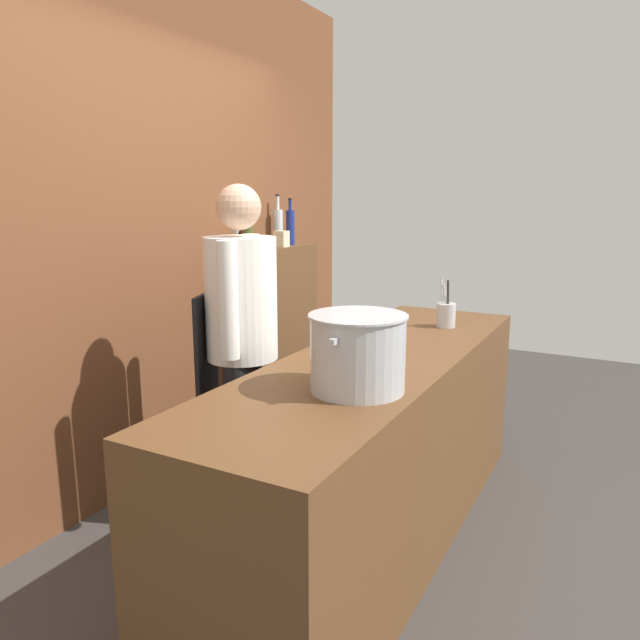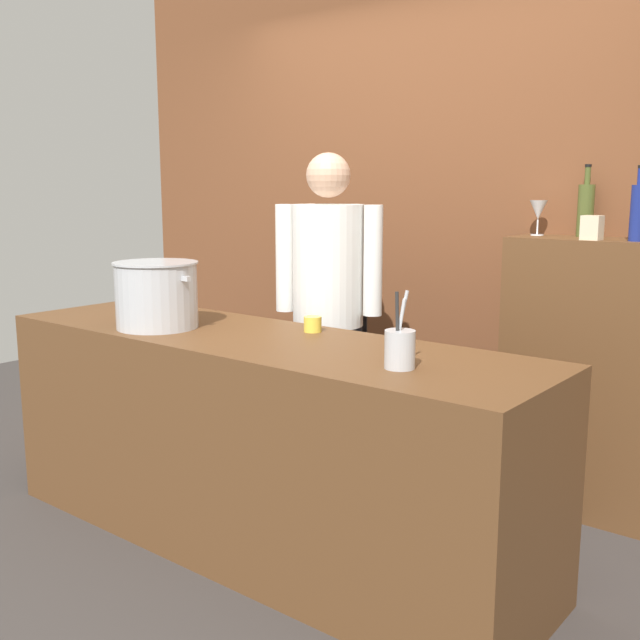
% 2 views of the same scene
% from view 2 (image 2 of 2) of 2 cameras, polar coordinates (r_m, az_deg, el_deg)
% --- Properties ---
extents(ground_plane, '(8.00, 8.00, 0.00)m').
position_cam_2_polar(ground_plane, '(3.35, -4.59, -16.51)').
color(ground_plane, '#383330').
extents(brick_back_panel, '(4.40, 0.10, 3.00)m').
position_cam_2_polar(brick_back_panel, '(4.13, 8.71, 9.99)').
color(brick_back_panel, brown).
rests_on(brick_back_panel, ground_plane).
extents(prep_counter, '(2.48, 0.70, 0.90)m').
position_cam_2_polar(prep_counter, '(3.18, -4.70, -9.24)').
color(prep_counter, brown).
rests_on(prep_counter, ground_plane).
extents(bar_cabinet, '(0.76, 0.32, 1.28)m').
position_cam_2_polar(bar_cabinet, '(3.65, 19.85, -4.20)').
color(bar_cabinet, brown).
rests_on(bar_cabinet, ground_plane).
extents(chef, '(0.50, 0.40, 1.66)m').
position_cam_2_polar(chef, '(3.61, 0.64, 1.58)').
color(chef, black).
rests_on(chef, ground_plane).
extents(stockpot_large, '(0.42, 0.36, 0.29)m').
position_cam_2_polar(stockpot_large, '(3.29, -12.36, 1.89)').
color(stockpot_large, '#B7BABF').
rests_on(stockpot_large, prep_counter).
extents(utensil_crock, '(0.10, 0.10, 0.26)m').
position_cam_2_polar(utensil_crock, '(2.52, 6.10, -2.13)').
color(utensil_crock, '#B7BABF').
rests_on(utensil_crock, prep_counter).
extents(butter_jar, '(0.08, 0.08, 0.07)m').
position_cam_2_polar(butter_jar, '(3.14, -0.56, -0.32)').
color(butter_jar, yellow).
rests_on(butter_jar, prep_counter).
extents(wine_bottle_olive, '(0.07, 0.07, 0.33)m').
position_cam_2_polar(wine_bottle_olive, '(3.67, 19.60, 7.98)').
color(wine_bottle_olive, '#475123').
rests_on(wine_bottle_olive, bar_cabinet).
extents(wine_bottle_cobalt, '(0.06, 0.06, 0.32)m').
position_cam_2_polar(wine_bottle_cobalt, '(3.43, 23.05, 7.61)').
color(wine_bottle_cobalt, navy).
rests_on(wine_bottle_cobalt, bar_cabinet).
extents(wine_glass_short, '(0.08, 0.08, 0.16)m').
position_cam_2_polar(wine_glass_short, '(3.69, 16.31, 8.00)').
color(wine_glass_short, silver).
rests_on(wine_glass_short, bar_cabinet).
extents(spice_tin_cream, '(0.08, 0.08, 0.11)m').
position_cam_2_polar(spice_tin_cream, '(3.45, 20.03, 6.63)').
color(spice_tin_cream, beige).
rests_on(spice_tin_cream, bar_cabinet).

